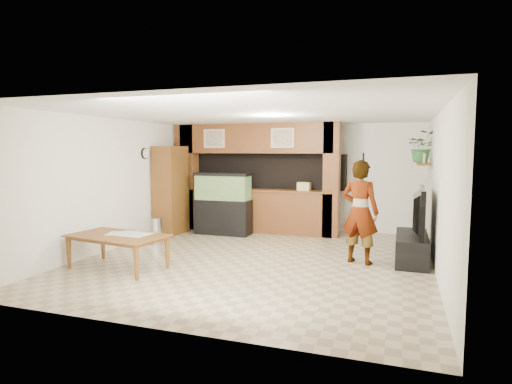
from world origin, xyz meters
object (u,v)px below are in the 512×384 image
(pantry_cabinet, at_px, (171,190))
(dining_table, at_px, (117,252))
(aquarium, at_px, (223,204))
(television, at_px, (413,211))
(person, at_px, (360,212))

(pantry_cabinet, bearing_deg, dining_table, -76.86)
(aquarium, bearing_deg, pantry_cabinet, -165.06)
(pantry_cabinet, xyz_separation_m, television, (5.35, -0.89, -0.13))
(aquarium, relative_size, television, 1.00)
(aquarium, height_order, television, aquarium)
(television, distance_m, dining_table, 5.14)
(aquarium, xyz_separation_m, television, (4.15, -1.21, 0.20))
(television, height_order, person, person)
(television, bearing_deg, aquarium, 74.90)
(pantry_cabinet, relative_size, person, 1.14)
(pantry_cabinet, xyz_separation_m, dining_table, (0.70, -3.00, -0.75))
(person, bearing_deg, pantry_cabinet, 1.09)
(person, height_order, dining_table, person)
(pantry_cabinet, relative_size, dining_table, 1.27)
(pantry_cabinet, xyz_separation_m, aquarium, (1.20, 0.32, -0.32))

